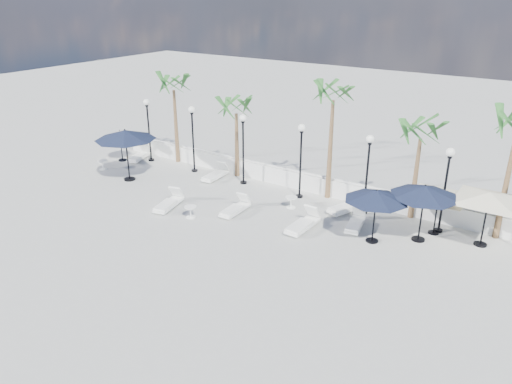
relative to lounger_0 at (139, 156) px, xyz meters
The scene contains 28 objects.
ground 12.85m from the lounger_0, 28.96° to the right, with size 100.00×100.00×0.00m, color #A4A59F.
balustrade 11.32m from the lounger_0, ahead, with size 26.00×0.30×1.01m.
lamppost_0 2.37m from the lounger_0, 20.62° to the left, with size 0.36×0.36×3.84m.
lamppost_1 4.80m from the lounger_0, ahead, with size 0.36×0.36×3.84m.
lamppost_2 8.06m from the lounger_0, ahead, with size 0.36×0.36×3.84m.
lamppost_3 11.47m from the lounger_0, ahead, with size 0.36×0.36×3.84m.
lamppost_4 14.91m from the lounger_0, ahead, with size 0.36×0.36×3.84m.
lamppost_5 18.38m from the lounger_0, ahead, with size 0.36×0.36×3.84m.
palm_0 4.95m from the lounger_0, 25.71° to the left, with size 2.60×2.60×5.50m.
palm_1 7.67m from the lounger_0, ahead, with size 2.60×2.60×4.70m.
palm_2 13.40m from the lounger_0, ahead, with size 2.60×2.60×6.10m.
palm_3 17.18m from the lounger_0, ahead, with size 2.60×2.60×4.90m.
lounger_0 is the anchor object (origin of this frame).
lounger_1 6.01m from the lounger_0, ahead, with size 0.77×2.00×0.74m.
lounger_2 7.95m from the lounger_0, 33.86° to the right, with size 1.11×2.14×0.76m.
lounger_3 10.15m from the lounger_0, 17.95° to the right, with size 0.71×1.96×0.73m.
lounger_4 13.47m from the lounger_0, 12.22° to the right, with size 0.75×2.15×0.80m.
lounger_5 14.02m from the lounger_0, ahead, with size 1.40×2.20×0.79m.
lounger_6 15.10m from the lounger_0, ahead, with size 0.96×1.94×0.70m.
side_table_0 2.52m from the lounger_0, 100.27° to the right, with size 0.58×0.58×0.56m.
side_table_1 9.47m from the lounger_0, 29.72° to the right, with size 0.58×0.58×0.57m.
side_table_2 11.60m from the lounger_0, ahead, with size 0.58×0.58×0.57m.
parasol_navy_left 4.21m from the lounger_0, 52.91° to the right, with size 3.31×3.31×2.92m.
parasol_navy_mid 17.89m from the lounger_0, ahead, with size 2.84×2.84×2.54m.
parasol_navy_right 16.41m from the lounger_0, ahead, with size 2.66×2.66×2.38m.
parasol_cream_sq_a 18.20m from the lounger_0, ahead, with size 4.53×4.53×2.22m.
parasol_cream_sq_b 20.15m from the lounger_0, ahead, with size 5.09×5.09×2.55m.
parasol_cream_small 1.76m from the lounger_0, 137.33° to the right, with size 1.60×1.60×1.97m.
Camera 1 is at (11.24, -14.32, 9.97)m, focal length 35.00 mm.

